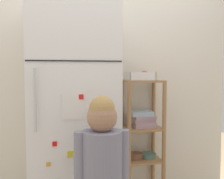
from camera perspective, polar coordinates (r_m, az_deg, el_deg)
name	(u,v)px	position (r m, az deg, el deg)	size (l,w,h in m)	color
kitchen_wall_back	(96,82)	(2.52, -3.34, 1.49)	(2.64, 0.03, 2.30)	silver
refrigerator	(73,115)	(2.21, -8.27, -5.40)	(0.68, 0.61, 1.80)	white
child_standing	(102,164)	(1.78, -2.12, -15.42)	(0.36, 0.26, 1.10)	#2C454A
pantry_shelf_unit	(142,133)	(2.51, 6.39, -9.06)	(0.35, 0.30, 1.18)	#9E7247
fruit_bin	(141,76)	(2.42, 6.13, 2.78)	(0.24, 0.19, 0.08)	white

